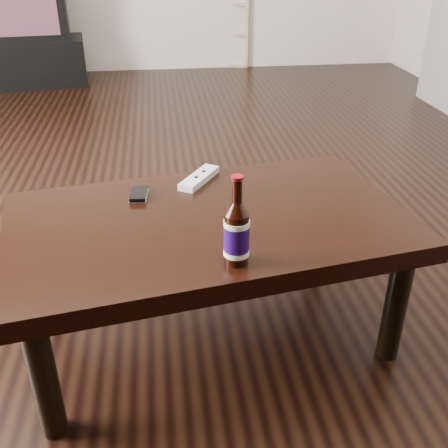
{
  "coord_description": "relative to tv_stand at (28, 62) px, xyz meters",
  "views": [
    {
      "loc": [
        0.17,
        -2.1,
        1.12
      ],
      "look_at": [
        0.3,
        -1.03,
        0.53
      ],
      "focal_mm": 42.0,
      "sensor_mm": 36.0,
      "label": 1
    }
  ],
  "objects": [
    {
      "name": "tv_stand",
      "position": [
        0.0,
        0.0,
        0.0
      ],
      "size": [
        0.98,
        0.57,
        0.37
      ],
      "primitive_type": "cube",
      "rotation": [
        0.0,
        0.0,
        0.12
      ],
      "color": "black",
      "rests_on": "floor"
    },
    {
      "name": "beer_bottle",
      "position": [
        1.22,
        -3.6,
        0.31
      ],
      "size": [
        0.08,
        0.08,
        0.23
      ],
      "rotation": [
        0.0,
        0.0,
        0.34
      ],
      "color": "black",
      "rests_on": "coffee_table"
    },
    {
      "name": "tv",
      "position": [
        0.0,
        -0.0,
        0.46
      ],
      "size": [
        0.78,
        0.54,
        0.55
      ],
      "rotation": [
        0.0,
        0.0,
        0.12
      ],
      "color": "black",
      "rests_on": "tv_stand"
    },
    {
      "name": "coffee_table",
      "position": [
        1.18,
        -3.36,
        0.18
      ],
      "size": [
        1.21,
        0.83,
        0.42
      ],
      "rotation": [
        0.0,
        0.0,
        0.16
      ],
      "color": "black",
      "rests_on": "floor"
    },
    {
      "name": "floor",
      "position": [
        0.89,
        -2.57,
        -0.19
      ],
      "size": [
        5.0,
        6.0,
        0.01
      ],
      "primitive_type": "cube",
      "color": "black",
      "rests_on": "ground"
    },
    {
      "name": "remote",
      "position": [
        1.17,
        -3.11,
        0.24
      ],
      "size": [
        0.15,
        0.19,
        0.02
      ],
      "rotation": [
        0.0,
        0.0,
        -0.57
      ],
      "color": "silver",
      "rests_on": "coffee_table"
    },
    {
      "name": "phone",
      "position": [
        0.98,
        -3.21,
        0.24
      ],
      "size": [
        0.06,
        0.1,
        0.02
      ],
      "rotation": [
        0.0,
        0.0,
        -0.09
      ],
      "color": "#AAAAAD",
      "rests_on": "coffee_table"
    }
  ]
}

